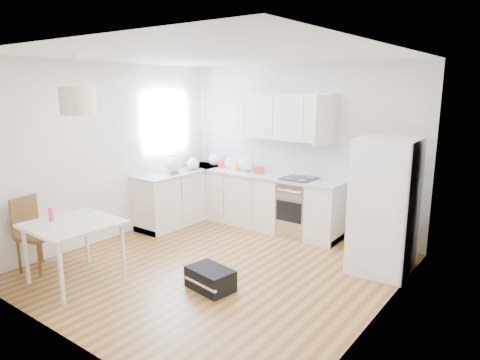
# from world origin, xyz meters

# --- Properties ---
(floor) EXTENTS (4.20, 4.20, 0.00)m
(floor) POSITION_xyz_m (0.00, 0.00, 0.00)
(floor) COLOR brown
(floor) RESTS_ON ground
(ceiling) EXTENTS (4.20, 4.20, 0.00)m
(ceiling) POSITION_xyz_m (0.00, 0.00, 2.70)
(ceiling) COLOR white
(ceiling) RESTS_ON wall_back
(wall_back) EXTENTS (4.20, 0.00, 4.20)m
(wall_back) POSITION_xyz_m (0.00, 2.10, 1.35)
(wall_back) COLOR silver
(wall_back) RESTS_ON floor
(wall_left) EXTENTS (0.00, 4.20, 4.20)m
(wall_left) POSITION_xyz_m (-2.10, 0.00, 1.35)
(wall_left) COLOR silver
(wall_left) RESTS_ON floor
(wall_right) EXTENTS (0.00, 4.20, 4.20)m
(wall_right) POSITION_xyz_m (2.10, 0.00, 1.35)
(wall_right) COLOR silver
(wall_right) RESTS_ON floor
(window_glassblock) EXTENTS (0.02, 1.00, 1.00)m
(window_glassblock) POSITION_xyz_m (-2.09, 1.15, 1.75)
(window_glassblock) COLOR #BFE0F9
(window_glassblock) RESTS_ON wall_left
(cabinets_back) EXTENTS (3.00, 0.60, 0.88)m
(cabinets_back) POSITION_xyz_m (-0.60, 1.80, 0.44)
(cabinets_back) COLOR white
(cabinets_back) RESTS_ON floor
(cabinets_left) EXTENTS (0.60, 1.80, 0.88)m
(cabinets_left) POSITION_xyz_m (-1.80, 1.20, 0.44)
(cabinets_left) COLOR white
(cabinets_left) RESTS_ON floor
(counter_back) EXTENTS (3.02, 0.64, 0.04)m
(counter_back) POSITION_xyz_m (-0.60, 1.80, 0.90)
(counter_back) COLOR #B8BBBE
(counter_back) RESTS_ON cabinets_back
(counter_left) EXTENTS (0.64, 1.82, 0.04)m
(counter_left) POSITION_xyz_m (-1.80, 1.20, 0.90)
(counter_left) COLOR #B8BBBE
(counter_left) RESTS_ON cabinets_left
(backsplash_back) EXTENTS (3.00, 0.01, 0.58)m
(backsplash_back) POSITION_xyz_m (-0.60, 2.09, 1.21)
(backsplash_back) COLOR white
(backsplash_back) RESTS_ON wall_back
(backsplash_left) EXTENTS (0.01, 1.80, 0.58)m
(backsplash_left) POSITION_xyz_m (-2.09, 1.20, 1.21)
(backsplash_left) COLOR white
(backsplash_left) RESTS_ON wall_left
(upper_cabinets) EXTENTS (1.70, 0.32, 0.75)m
(upper_cabinets) POSITION_xyz_m (-0.15, 1.94, 1.88)
(upper_cabinets) COLOR white
(upper_cabinets) RESTS_ON wall_back
(range_oven) EXTENTS (0.50, 0.61, 0.88)m
(range_oven) POSITION_xyz_m (0.20, 1.80, 0.44)
(range_oven) COLOR #B9BCBE
(range_oven) RESTS_ON floor
(sink) EXTENTS (0.50, 0.80, 0.16)m
(sink) POSITION_xyz_m (-1.80, 1.15, 0.92)
(sink) COLOR #B9BCBE
(sink) RESTS_ON counter_left
(refrigerator) EXTENTS (0.89, 0.92, 1.72)m
(refrigerator) POSITION_xyz_m (1.75, 1.27, 0.86)
(refrigerator) COLOR white
(refrigerator) RESTS_ON floor
(dining_table) EXTENTS (0.99, 0.99, 0.75)m
(dining_table) POSITION_xyz_m (-1.13, -1.33, 0.67)
(dining_table) COLOR beige
(dining_table) RESTS_ON floor
(dining_chair) EXTENTS (0.49, 0.49, 0.96)m
(dining_chair) POSITION_xyz_m (-1.80, -1.41, 0.48)
(dining_chair) COLOR #4A2C16
(dining_chair) RESTS_ON floor
(drink_bottle) EXTENTS (0.07, 0.07, 0.20)m
(drink_bottle) POSITION_xyz_m (-1.37, -1.45, 0.86)
(drink_bottle) COLOR #D83C60
(drink_bottle) RESTS_ON dining_table
(gym_bag) EXTENTS (0.60, 0.44, 0.25)m
(gym_bag) POSITION_xyz_m (0.32, -0.51, 0.13)
(gym_bag) COLOR black
(gym_bag) RESTS_ON floor
(pendant_lamp) EXTENTS (0.48, 0.48, 0.31)m
(pendant_lamp) POSITION_xyz_m (-1.03, -1.19, 2.18)
(pendant_lamp) COLOR beige
(pendant_lamp) RESTS_ON ceiling
(grocery_bag_a) EXTENTS (0.25, 0.21, 0.23)m
(grocery_bag_a) POSITION_xyz_m (-1.62, 1.90, 1.03)
(grocery_bag_a) COLOR white
(grocery_bag_a) RESTS_ON counter_back
(grocery_bag_b) EXTENTS (0.22, 0.19, 0.20)m
(grocery_bag_b) POSITION_xyz_m (-1.21, 1.84, 1.02)
(grocery_bag_b) COLOR white
(grocery_bag_b) RESTS_ON counter_back
(grocery_bag_c) EXTENTS (0.30, 0.25, 0.27)m
(grocery_bag_c) POSITION_xyz_m (-0.84, 1.83, 1.05)
(grocery_bag_c) COLOR white
(grocery_bag_c) RESTS_ON counter_back
(grocery_bag_d) EXTENTS (0.23, 0.19, 0.21)m
(grocery_bag_d) POSITION_xyz_m (-1.68, 1.38, 1.02)
(grocery_bag_d) COLOR white
(grocery_bag_d) RESTS_ON counter_back
(grocery_bag_e) EXTENTS (0.28, 0.24, 0.26)m
(grocery_bag_e) POSITION_xyz_m (-1.79, 1.02, 1.05)
(grocery_bag_e) COLOR white
(grocery_bag_e) RESTS_ON counter_left
(snack_orange) EXTENTS (0.20, 0.18, 0.12)m
(snack_orange) POSITION_xyz_m (-0.55, 1.77, 0.98)
(snack_orange) COLOR red
(snack_orange) RESTS_ON counter_back
(snack_yellow) EXTENTS (0.18, 0.13, 0.11)m
(snack_yellow) POSITION_xyz_m (-1.08, 1.81, 0.98)
(snack_yellow) COLOR gold
(snack_yellow) RESTS_ON counter_back
(snack_red) EXTENTS (0.20, 0.18, 0.12)m
(snack_red) POSITION_xyz_m (-1.39, 1.88, 0.98)
(snack_red) COLOR red
(snack_red) RESTS_ON counter_back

